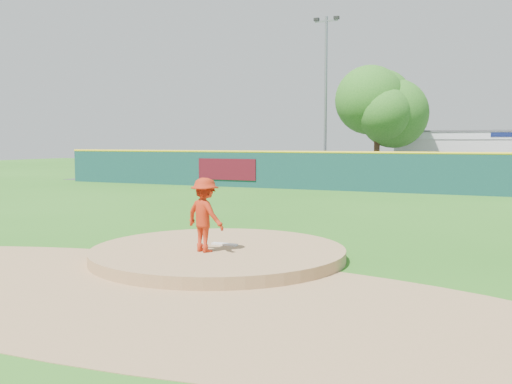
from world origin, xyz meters
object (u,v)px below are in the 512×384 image
at_px(pitcher, 205,215).
at_px(van, 479,173).
at_px(deciduous_tree, 377,110).
at_px(light_pole_left, 326,90).
at_px(playground_slide, 204,168).

height_order(pitcher, van, pitcher).
distance_m(deciduous_tree, light_pole_left, 4.72).
distance_m(playground_slide, deciduous_tree, 12.46).
height_order(deciduous_tree, light_pole_left, light_pole_left).
bearing_deg(light_pole_left, deciduous_tree, -26.57).
xyz_separation_m(pitcher, playground_slide, (-13.78, 24.44, -0.30)).
bearing_deg(pitcher, van, -79.69).
relative_size(pitcher, light_pole_left, 0.14).
bearing_deg(pitcher, deciduous_tree, -66.56).
height_order(van, playground_slide, playground_slide).
distance_m(pitcher, deciduous_tree, 25.84).
relative_size(playground_slide, light_pole_left, 0.23).
distance_m(playground_slide, light_pole_left, 9.94).
bearing_deg(van, light_pole_left, 69.29).
bearing_deg(playground_slide, light_pole_left, 21.59).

